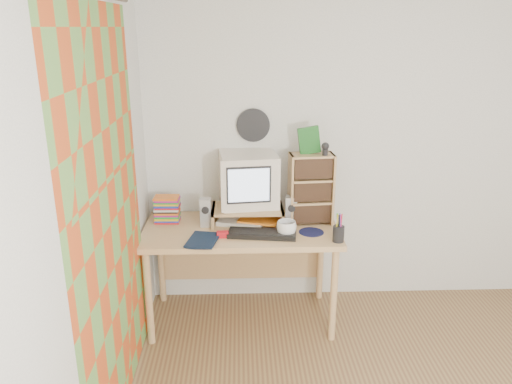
{
  "coord_description": "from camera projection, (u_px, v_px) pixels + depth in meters",
  "views": [
    {
      "loc": [
        -1.04,
        -1.95,
        2.13
      ],
      "look_at": [
        -0.92,
        1.33,
        1.04
      ],
      "focal_mm": 35.0,
      "sensor_mm": 36.0,
      "label": 1
    }
  ],
  "objects": [
    {
      "name": "papers",
      "position": [
        249.0,
        220.0,
        3.69
      ],
      "size": [
        0.39,
        0.33,
        0.04
      ],
      "primitive_type": null,
      "rotation": [
        0.0,
        0.0,
        -0.31
      ],
      "color": "white",
      "rests_on": "desk"
    },
    {
      "name": "left_wall",
      "position": [
        71.0,
        245.0,
        2.11
      ],
      "size": [
        0.0,
        3.5,
        3.5
      ],
      "primitive_type": "plane",
      "rotation": [
        1.57,
        0.0,
        1.57
      ],
      "color": "white",
      "rests_on": "floor"
    },
    {
      "name": "curtain",
      "position": [
        111.0,
        224.0,
        2.6
      ],
      "size": [
        0.0,
        2.2,
        2.2
      ],
      "primitive_type": "plane",
      "rotation": [
        1.57,
        0.0,
        1.57
      ],
      "color": "#C6491C",
      "rests_on": "left_wall"
    },
    {
      "name": "pen_cup",
      "position": [
        339.0,
        231.0,
        3.34
      ],
      "size": [
        0.09,
        0.09,
        0.15
      ],
      "primitive_type": null,
      "rotation": [
        0.0,
        0.0,
        0.14
      ],
      "color": "black",
      "rests_on": "desk"
    },
    {
      "name": "red_box",
      "position": [
        223.0,
        234.0,
        3.43
      ],
      "size": [
        0.08,
        0.05,
        0.04
      ],
      "primitive_type": "cube",
      "rotation": [
        0.0,
        0.0,
        0.05
      ],
      "color": "red",
      "rests_on": "desk"
    },
    {
      "name": "game_box",
      "position": [
        309.0,
        140.0,
        3.52
      ],
      "size": [
        0.15,
        0.05,
        0.19
      ],
      "primitive_type": "cube",
      "rotation": [
        0.0,
        0.0,
        0.11
      ],
      "color": "#1A5B1D",
      "rests_on": "cd_rack"
    },
    {
      "name": "mousepad",
      "position": [
        311.0,
        232.0,
        3.52
      ],
      "size": [
        0.19,
        0.19,
        0.0
      ],
      "primitive_type": "cylinder",
      "rotation": [
        0.0,
        0.0,
        -0.09
      ],
      "color": "#0F1435",
      "rests_on": "desk"
    },
    {
      "name": "diary",
      "position": [
        189.0,
        238.0,
        3.37
      ],
      "size": [
        0.27,
        0.22,
        0.05
      ],
      "primitive_type": "imported",
      "rotation": [
        0.0,
        0.0,
        -0.2
      ],
      "color": "black",
      "rests_on": "desk"
    },
    {
      "name": "dvd_stack",
      "position": [
        167.0,
        205.0,
        3.67
      ],
      "size": [
        0.18,
        0.13,
        0.25
      ],
      "primitive_type": null,
      "rotation": [
        0.0,
        0.0,
        -0.03
      ],
      "color": "brown",
      "rests_on": "desk"
    },
    {
      "name": "webcam",
      "position": [
        325.0,
        149.0,
        3.49
      ],
      "size": [
        0.06,
        0.06,
        0.09
      ],
      "primitive_type": null,
      "rotation": [
        0.0,
        0.0,
        -0.11
      ],
      "color": "black",
      "rests_on": "cd_rack"
    },
    {
      "name": "crt_monitor",
      "position": [
        248.0,
        180.0,
        3.64
      ],
      "size": [
        0.45,
        0.45,
        0.38
      ],
      "primitive_type": "cube",
      "rotation": [
        0.0,
        0.0,
        0.12
      ],
      "color": "silver",
      "rests_on": "monitor_riser"
    },
    {
      "name": "cd_rack",
      "position": [
        311.0,
        189.0,
        3.62
      ],
      "size": [
        0.32,
        0.19,
        0.52
      ],
      "primitive_type": "cube",
      "rotation": [
        0.0,
        0.0,
        0.08
      ],
      "color": "tan",
      "rests_on": "desk"
    },
    {
      "name": "desk",
      "position": [
        241.0,
        241.0,
        3.7
      ],
      "size": [
        1.4,
        0.7,
        0.75
      ],
      "color": "tan",
      "rests_on": "floor"
    },
    {
      "name": "wall_disc",
      "position": [
        253.0,
        125.0,
        3.72
      ],
      "size": [
        0.25,
        0.02,
        0.25
      ],
      "primitive_type": "cylinder",
      "rotation": [
        1.57,
        0.0,
        0.0
      ],
      "color": "black",
      "rests_on": "back_wall"
    },
    {
      "name": "speaker_right",
      "position": [
        291.0,
        210.0,
        3.63
      ],
      "size": [
        0.09,
        0.09,
        0.21
      ],
      "primitive_type": "cube",
      "rotation": [
        0.0,
        0.0,
        -0.08
      ],
      "color": "#BABAC0",
      "rests_on": "desk"
    },
    {
      "name": "keyboard",
      "position": [
        262.0,
        234.0,
        3.45
      ],
      "size": [
        0.49,
        0.22,
        0.03
      ],
      "primitive_type": "cube",
      "rotation": [
        0.0,
        0.0,
        -0.13
      ],
      "color": "black",
      "rests_on": "desk"
    },
    {
      "name": "speaker_left",
      "position": [
        206.0,
        212.0,
        3.6
      ],
      "size": [
        0.08,
        0.08,
        0.21
      ],
      "primitive_type": "cube",
      "rotation": [
        0.0,
        0.0,
        -0.02
      ],
      "color": "#BABAC0",
      "rests_on": "desk"
    },
    {
      "name": "monitor_riser",
      "position": [
        248.0,
        211.0,
        3.66
      ],
      "size": [
        0.52,
        0.3,
        0.12
      ],
      "color": "tan",
      "rests_on": "desk"
    },
    {
      "name": "back_wall",
      "position": [
        374.0,
        147.0,
        3.82
      ],
      "size": [
        3.5,
        0.0,
        3.5
      ],
      "primitive_type": "plane",
      "rotation": [
        1.57,
        0.0,
        0.0
      ],
      "color": "white",
      "rests_on": "floor"
    },
    {
      "name": "mug",
      "position": [
        286.0,
        229.0,
        3.44
      ],
      "size": [
        0.16,
        0.16,
        0.11
      ],
      "primitive_type": "imported",
      "rotation": [
        0.0,
        0.0,
        0.24
      ],
      "color": "white",
      "rests_on": "desk"
    }
  ]
}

